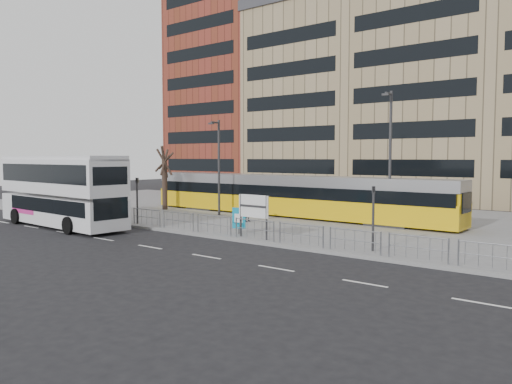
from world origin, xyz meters
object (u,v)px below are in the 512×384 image
Objects in this scene: traffic_light_west at (137,194)px; pedestrian at (248,209)px; station_sign at (253,208)px; bare_tree at (164,145)px; tram at (286,196)px; ad_panel at (239,219)px; lamp_post_east at (390,154)px; traffic_light_east at (373,210)px; double_decker_bus at (61,189)px; lamp_post_west at (218,163)px.

pedestrian is at bearing 36.58° from traffic_light_west.
station_sign is 17.47m from bare_tree.
traffic_light_west reaches higher than tram.
lamp_post_east is at bearing 37.95° from ad_panel.
tram is 10.94× the size of station_sign.
ad_panel is 0.20× the size of bare_tree.
bare_tree is at bearing 143.92° from traffic_light_east.
traffic_light_east is at bearing -37.98° from tram.
station_sign is 1.95m from ad_panel.
lamp_post_east is at bearing 4.61° from bare_tree.
double_decker_bus is 13.98m from station_sign.
pedestrian is 0.20× the size of lamp_post_east.
double_decker_bus is 12.68m from ad_panel.
pedestrian is at bearing -158.08° from lamp_post_east.
traffic_light_east is 17.15m from lamp_post_west.
pedestrian is at bearing 47.70° from double_decker_bus.
lamp_post_east is at bearing -5.09° from tram.
tram is at bearing 51.73° from traffic_light_west.
lamp_post_west reaches higher than ad_panel.
station_sign is at bearing -64.09° from tram.
lamp_post_east is at bearing 89.12° from traffic_light_east.
pedestrian is 12.51m from traffic_light_east.
lamp_post_east is at bearing 68.02° from station_sign.
bare_tree is (-22.26, 6.70, 3.53)m from traffic_light_east.
double_decker_bus reaches higher than station_sign.
pedestrian is 11.85m from bare_tree.
double_decker_bus is at bearing -177.31° from ad_panel.
lamp_post_east is (4.07, 8.81, 3.03)m from station_sign.
pedestrian reaches higher than ad_panel.
tram is 3.60× the size of lamp_post_west.
double_decker_bus is 11.34m from bare_tree.
ad_panel is 15.93m from bare_tree.
double_decker_bus is 11.52m from lamp_post_west.
traffic_light_west is 7.43m from lamp_post_west.
traffic_light_west is 0.42× the size of lamp_post_west.
tram is at bearing 121.65° from traffic_light_east.
tram is 11.23m from traffic_light_west.
pedestrian is at bearing 138.30° from traffic_light_east.
double_decker_bus is at bearing -123.18° from tram.
traffic_light_west is at bearing -176.37° from station_sign.
ad_panel is at bearing -71.35° from tram.
double_decker_bus is 6.75× the size of pedestrian.
pedestrian is 5.54m from lamp_post_west.
lamp_post_east is (17.58, 12.31, 2.30)m from double_decker_bus.
tram is 8.47× the size of traffic_light_west.
traffic_light_west is at bearing 163.01° from traffic_light_east.
pedestrian is 10.19m from lamp_post_east.
double_decker_bus is 1.59× the size of bare_tree.
traffic_light_west is at bearing -117.29° from tram.
tram is at bearing 58.59° from double_decker_bus.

